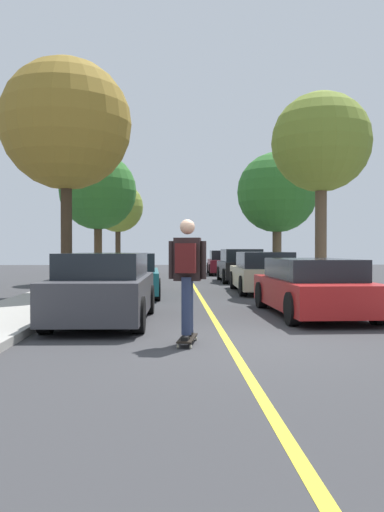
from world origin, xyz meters
name	(u,v)px	position (x,y,z in m)	size (l,w,h in m)	color
ground	(228,342)	(0.00, 0.00, 0.00)	(80.00, 80.00, 0.00)	#353538
center_line	(209,311)	(0.00, 4.00, 0.00)	(0.12, 39.20, 0.01)	gold
parked_car_left_nearest	(104,288)	(-2.21, 2.32, 0.69)	(1.88, 4.17, 1.37)	#38383D
parked_car_left_near	(129,275)	(-2.21, 8.19, 0.66)	(2.07, 4.65, 1.33)	#196066
parked_car_right_nearest	(312,287)	(2.21, 3.22, 0.62)	(1.96, 4.43, 1.24)	maroon
parked_car_right_near	(263,273)	(2.21, 9.27, 0.66)	(2.00, 4.48, 1.36)	#BCAD89
parked_car_right_far	(241,266)	(2.21, 14.90, 0.71)	(1.90, 4.09, 1.45)	black
parked_car_right_farthest	(225,262)	(2.21, 21.73, 0.69)	(2.13, 4.58, 1.38)	maroon
street_tree_left_nearest	(66,125)	(-4.04, 7.74, 5.19)	(3.93, 3.93, 7.03)	#3D2D1E
street_tree_left_near	(98,192)	(-4.04, 14.46, 3.93)	(3.31, 3.31, 5.46)	#4C3823
street_tree_left_far	(118,207)	(-4.04, 22.77, 3.93)	(2.98, 2.98, 5.31)	#3D2D1E
street_tree_right_nearest	(321,143)	(4.04, 8.87, 4.93)	(3.26, 3.26, 6.47)	brown
street_tree_right_near	(277,193)	(4.04, 15.96, 4.08)	(3.73, 3.73, 5.83)	brown
skateboard	(187,338)	(-0.64, -0.12, 0.09)	(0.35, 0.86, 0.10)	black
skateboarder	(187,270)	(-0.64, -0.15, 1.13)	(0.59, 0.71, 1.80)	black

